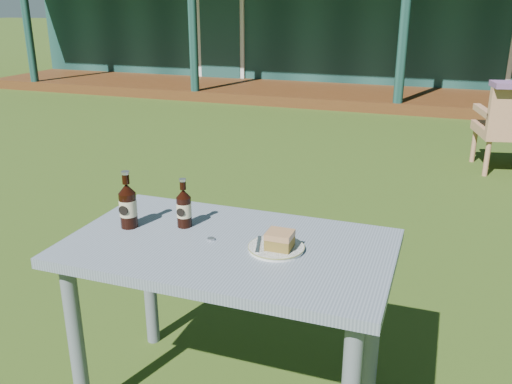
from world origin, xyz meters
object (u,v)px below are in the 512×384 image
at_px(plate, 276,248).
at_px(cola_bottle_far, 128,205).
at_px(cake_slice, 280,240).
at_px(cafe_table, 229,268).
at_px(cola_bottle_near, 184,208).

height_order(plate, cola_bottle_far, cola_bottle_far).
bearing_deg(cola_bottle_far, cake_slice, -1.17).
distance_m(cafe_table, cola_bottle_near, 0.30).
xyz_separation_m(cake_slice, cola_bottle_near, (-0.42, 0.09, 0.03)).
bearing_deg(plate, cafe_table, -178.56).
relative_size(cafe_table, cola_bottle_far, 5.23).
bearing_deg(cafe_table, cola_bottle_near, 158.78).
xyz_separation_m(plate, cola_bottle_near, (-0.41, 0.08, 0.07)).
relative_size(cake_slice, cola_bottle_near, 0.46).
relative_size(cola_bottle_near, cola_bottle_far, 0.86).
height_order(cake_slice, cola_bottle_far, cola_bottle_far).
bearing_deg(plate, cola_bottle_far, 179.59).
distance_m(plate, cake_slice, 0.04).
height_order(cafe_table, cola_bottle_far, cola_bottle_far).
bearing_deg(cola_bottle_near, plate, -11.44).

